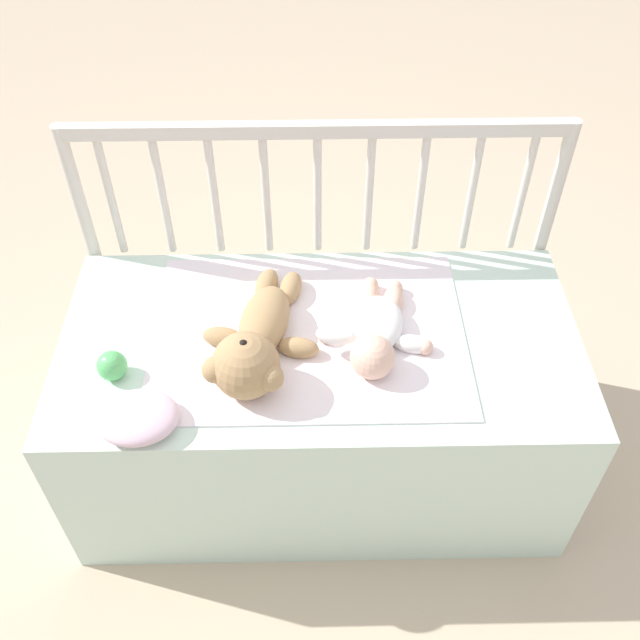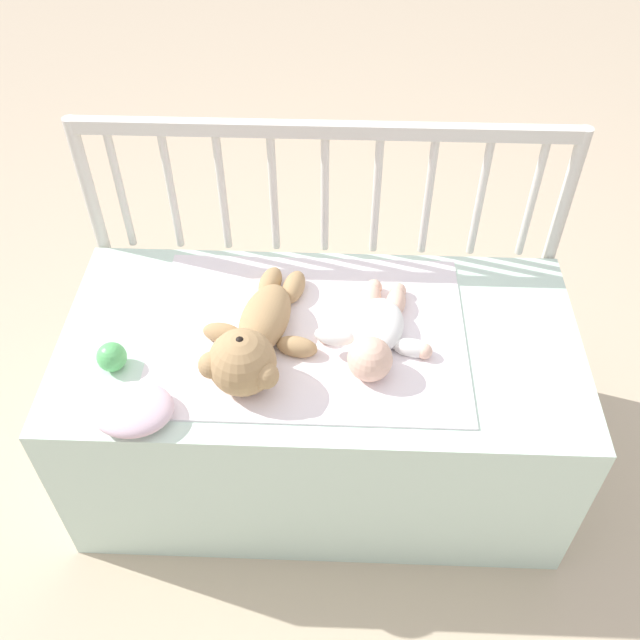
# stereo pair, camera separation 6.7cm
# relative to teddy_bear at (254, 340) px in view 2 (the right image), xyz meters

# --- Properties ---
(ground_plane) EXTENTS (12.00, 12.00, 0.00)m
(ground_plane) POSITION_rel_teddy_bear_xyz_m (0.15, 0.07, -0.60)
(ground_plane) COLOR #C6B293
(crib_mattress) EXTENTS (1.30, 0.65, 0.54)m
(crib_mattress) POSITION_rel_teddy_bear_xyz_m (0.15, 0.07, -0.33)
(crib_mattress) COLOR silver
(crib_mattress) RESTS_ON ground_plane
(crib_rail) EXTENTS (1.30, 0.04, 0.94)m
(crib_rail) POSITION_rel_teddy_bear_xyz_m (0.15, 0.42, 0.06)
(crib_rail) COLOR beige
(crib_rail) RESTS_ON ground_plane
(blanket) EXTENTS (0.78, 0.56, 0.01)m
(blanket) POSITION_rel_teddy_bear_xyz_m (0.13, 0.09, -0.06)
(blanket) COLOR white
(blanket) RESTS_ON crib_mattress
(teddy_bear) EXTENTS (0.30, 0.46, 0.16)m
(teddy_bear) POSITION_rel_teddy_bear_xyz_m (0.00, 0.00, 0.00)
(teddy_bear) COLOR tan
(teddy_bear) RESTS_ON crib_mattress
(baby) EXTENTS (0.29, 0.35, 0.11)m
(baby) POSITION_rel_teddy_bear_xyz_m (0.29, 0.06, -0.02)
(baby) COLOR white
(baby) RESTS_ON crib_mattress
(toy_ball) EXTENTS (0.07, 0.07, 0.07)m
(toy_ball) POSITION_rel_teddy_bear_xyz_m (-0.34, -0.04, -0.03)
(toy_ball) COLOR #59BF66
(toy_ball) RESTS_ON crib_mattress
(small_pillow) EXTENTS (0.18, 0.15, 0.06)m
(small_pillow) POSITION_rel_teddy_bear_xyz_m (-0.25, -0.19, -0.03)
(small_pillow) COLOR silver
(small_pillow) RESTS_ON crib_mattress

